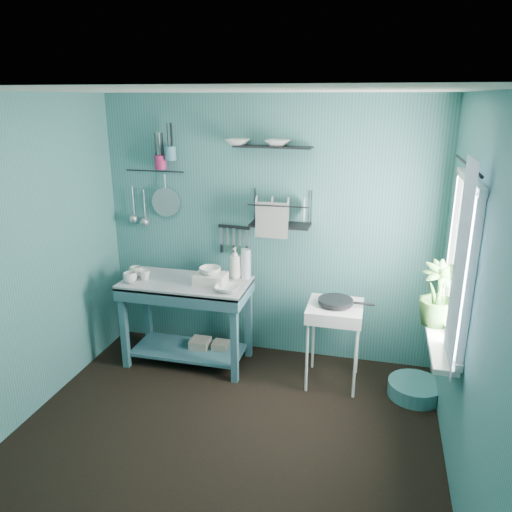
% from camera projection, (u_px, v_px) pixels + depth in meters
% --- Properties ---
extents(floor, '(3.20, 3.20, 0.00)m').
position_uv_depth(floor, '(222.00, 441.00, 3.74)').
color(floor, black).
rests_on(floor, ground).
extents(ceiling, '(3.20, 3.20, 0.00)m').
position_uv_depth(ceiling, '(213.00, 90.00, 2.98)').
color(ceiling, silver).
rests_on(ceiling, ground).
extents(wall_back, '(3.20, 0.00, 3.20)m').
position_uv_depth(wall_back, '(267.00, 230.00, 4.74)').
color(wall_back, '#377271').
rests_on(wall_back, ground).
extents(wall_front, '(3.20, 0.00, 3.20)m').
position_uv_depth(wall_front, '(100.00, 419.00, 1.97)').
color(wall_front, '#377271').
rests_on(wall_front, ground).
extents(wall_left, '(0.00, 3.00, 3.00)m').
position_uv_depth(wall_left, '(15.00, 267.00, 3.73)').
color(wall_left, '#377271').
rests_on(wall_left, ground).
extents(wall_right, '(0.00, 3.00, 3.00)m').
position_uv_depth(wall_right, '(472.00, 309.00, 2.99)').
color(wall_right, '#377271').
rests_on(wall_right, ground).
extents(work_counter, '(1.25, 0.76, 0.83)m').
position_uv_depth(work_counter, '(188.00, 322.00, 4.75)').
color(work_counter, '#34606D').
rests_on(work_counter, floor).
extents(mug_left, '(0.12, 0.12, 0.10)m').
position_uv_depth(mug_left, '(130.00, 278.00, 4.57)').
color(mug_left, white).
rests_on(mug_left, work_counter).
extents(mug_mid, '(0.14, 0.14, 0.09)m').
position_uv_depth(mug_mid, '(145.00, 275.00, 4.64)').
color(mug_mid, white).
rests_on(mug_mid, work_counter).
extents(mug_right, '(0.17, 0.17, 0.10)m').
position_uv_depth(mug_right, '(136.00, 272.00, 4.73)').
color(mug_right, white).
rests_on(mug_right, work_counter).
extents(wash_tub, '(0.28, 0.22, 0.10)m').
position_uv_depth(wash_tub, '(210.00, 279.00, 4.53)').
color(wash_tub, silver).
rests_on(wash_tub, work_counter).
extents(tub_bowl, '(0.20, 0.19, 0.06)m').
position_uv_depth(tub_bowl, '(210.00, 271.00, 4.51)').
color(tub_bowl, white).
rests_on(tub_bowl, wash_tub).
extents(soap_bottle, '(0.11, 0.12, 0.30)m').
position_uv_depth(soap_bottle, '(235.00, 263.00, 4.67)').
color(soap_bottle, silver).
rests_on(soap_bottle, work_counter).
extents(water_bottle, '(0.09, 0.09, 0.28)m').
position_uv_depth(water_bottle, '(246.00, 264.00, 4.67)').
color(water_bottle, silver).
rests_on(water_bottle, work_counter).
extents(counter_bowl, '(0.22, 0.22, 0.05)m').
position_uv_depth(counter_bowl, '(227.00, 288.00, 4.38)').
color(counter_bowl, white).
rests_on(counter_bowl, work_counter).
extents(hotplate_stand, '(0.52, 0.52, 0.75)m').
position_uv_depth(hotplate_stand, '(333.00, 344.00, 4.41)').
color(hotplate_stand, white).
rests_on(hotplate_stand, floor).
extents(frying_pan, '(0.30, 0.30, 0.03)m').
position_uv_depth(frying_pan, '(336.00, 301.00, 4.29)').
color(frying_pan, black).
rests_on(frying_pan, hotplate_stand).
extents(knife_strip, '(0.32, 0.04, 0.03)m').
position_uv_depth(knife_strip, '(234.00, 227.00, 4.78)').
color(knife_strip, black).
rests_on(knife_strip, wall_back).
extents(dish_rack, '(0.57, 0.30, 0.32)m').
position_uv_depth(dish_rack, '(280.00, 209.00, 4.51)').
color(dish_rack, black).
rests_on(dish_rack, wall_back).
extents(upper_shelf, '(0.71, 0.22, 0.01)m').
position_uv_depth(upper_shelf, '(273.00, 147.00, 4.39)').
color(upper_shelf, black).
rests_on(upper_shelf, wall_back).
extents(shelf_bowl_left, '(0.24, 0.24, 0.05)m').
position_uv_depth(shelf_bowl_left, '(238.00, 147.00, 4.47)').
color(shelf_bowl_left, white).
rests_on(shelf_bowl_left, upper_shelf).
extents(shelf_bowl_right, '(0.24, 0.24, 0.05)m').
position_uv_depth(shelf_bowl_right, '(278.00, 149.00, 4.39)').
color(shelf_bowl_right, white).
rests_on(shelf_bowl_right, upper_shelf).
extents(utensil_cup_magenta, '(0.11, 0.11, 0.13)m').
position_uv_depth(utensil_cup_magenta, '(161.00, 162.00, 4.72)').
color(utensil_cup_magenta, '#A71E4F').
rests_on(utensil_cup_magenta, wall_back).
extents(utensil_cup_teal, '(0.11, 0.11, 0.13)m').
position_uv_depth(utensil_cup_teal, '(170.00, 153.00, 4.67)').
color(utensil_cup_teal, teal).
rests_on(utensil_cup_teal, wall_back).
extents(colander, '(0.28, 0.03, 0.28)m').
position_uv_depth(colander, '(166.00, 202.00, 4.86)').
color(colander, '#A8AAB0').
rests_on(colander, wall_back).
extents(ladle_outer, '(0.01, 0.01, 0.30)m').
position_uv_depth(ladle_outer, '(133.00, 202.00, 4.95)').
color(ladle_outer, '#A8AAB0').
rests_on(ladle_outer, wall_back).
extents(ladle_inner, '(0.01, 0.01, 0.30)m').
position_uv_depth(ladle_inner, '(144.00, 205.00, 4.93)').
color(ladle_inner, '#A8AAB0').
rests_on(ladle_inner, wall_back).
extents(hook_rail, '(0.60, 0.01, 0.01)m').
position_uv_depth(hook_rail, '(155.00, 171.00, 4.81)').
color(hook_rail, black).
rests_on(hook_rail, wall_back).
extents(window_glass, '(0.00, 1.10, 1.10)m').
position_uv_depth(window_glass, '(462.00, 262.00, 3.36)').
color(window_glass, white).
rests_on(window_glass, wall_right).
extents(windowsill, '(0.16, 0.95, 0.04)m').
position_uv_depth(windowsill, '(439.00, 339.00, 3.56)').
color(windowsill, white).
rests_on(windowsill, wall_right).
extents(curtain, '(0.00, 1.35, 1.35)m').
position_uv_depth(curtain, '(459.00, 269.00, 3.08)').
color(curtain, white).
rests_on(curtain, wall_right).
extents(curtain_rod, '(0.02, 1.05, 0.02)m').
position_uv_depth(curtain_rod, '(468.00, 165.00, 3.17)').
color(curtain_rod, black).
rests_on(curtain_rod, wall_right).
extents(potted_plant, '(0.35, 0.35, 0.49)m').
position_uv_depth(potted_plant, '(438.00, 294.00, 3.68)').
color(potted_plant, '#346127').
rests_on(potted_plant, windowsill).
extents(storage_tin_large, '(0.18, 0.18, 0.22)m').
position_uv_depth(storage_tin_large, '(200.00, 349.00, 4.87)').
color(storage_tin_large, gray).
rests_on(storage_tin_large, floor).
extents(storage_tin_small, '(0.15, 0.15, 0.20)m').
position_uv_depth(storage_tin_small, '(221.00, 351.00, 4.85)').
color(storage_tin_small, gray).
rests_on(storage_tin_small, floor).
extents(floor_basin, '(0.46, 0.46, 0.13)m').
position_uv_depth(floor_basin, '(415.00, 389.00, 4.29)').
color(floor_basin, teal).
rests_on(floor_basin, floor).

